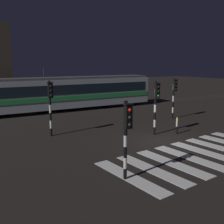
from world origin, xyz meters
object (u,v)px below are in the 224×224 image
at_px(traffic_light_corner_near_left, 127,129).
at_px(bollard_island_edge, 177,126).
at_px(traffic_light_corner_far_right, 174,92).
at_px(tram, 71,92).
at_px(traffic_light_corner_far_left, 50,100).
at_px(traffic_light_median_centre, 156,100).

bearing_deg(traffic_light_corner_near_left, bollard_island_edge, 31.82).
relative_size(traffic_light_corner_far_right, tram, 0.19).
bearing_deg(traffic_light_corner_far_left, traffic_light_corner_near_left, -87.27).
xyz_separation_m(traffic_light_median_centre, tram, (-0.98, 11.69, -0.52)).
height_order(traffic_light_corner_far_right, traffic_light_corner_near_left, traffic_light_corner_far_right).
bearing_deg(traffic_light_median_centre, bollard_island_edge, -21.89).
bearing_deg(traffic_light_corner_near_left, traffic_light_median_centre, 41.12).
bearing_deg(traffic_light_corner_far_right, tram, 123.81).
xyz_separation_m(traffic_light_corner_near_left, tram, (4.50, 16.48, -0.34)).
xyz_separation_m(traffic_light_corner_far_left, traffic_light_median_centre, (5.86, -3.11, -0.04)).
bearing_deg(tram, bollard_island_edge, -79.20).
bearing_deg(traffic_light_corner_far_right, traffic_light_corner_near_left, -141.63).
distance_m(traffic_light_corner_far_right, traffic_light_median_centre, 5.69).
height_order(traffic_light_corner_far_left, traffic_light_median_centre, traffic_light_corner_far_left).
bearing_deg(traffic_light_median_centre, traffic_light_corner_far_right, 34.86).
relative_size(traffic_light_corner_far_left, traffic_light_median_centre, 1.02).
distance_m(traffic_light_median_centre, traffic_light_corner_near_left, 7.28).
xyz_separation_m(traffic_light_median_centre, bollard_island_edge, (1.35, -0.54, -1.71)).
xyz_separation_m(traffic_light_median_centre, traffic_light_corner_near_left, (-5.48, -4.79, -0.18)).
height_order(traffic_light_corner_far_left, traffic_light_corner_far_right, traffic_light_corner_far_left).
relative_size(traffic_light_corner_near_left, tram, 0.18).
distance_m(traffic_light_corner_far_left, tram, 9.88).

